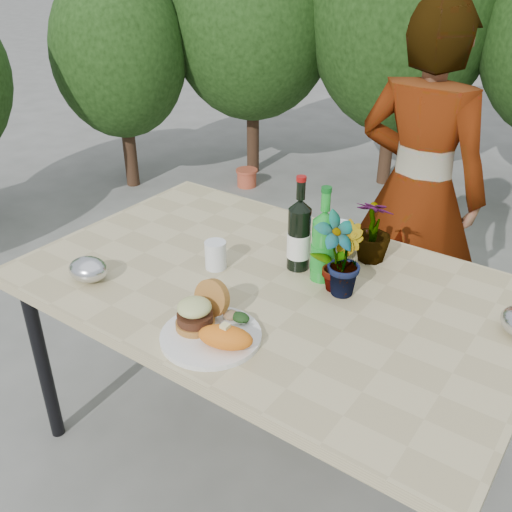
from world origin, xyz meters
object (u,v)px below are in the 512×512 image
Objects in this scene: wine_bottle at (299,235)px; dinner_plate at (211,336)px; person at (418,191)px; patio_table at (270,296)px.

dinner_plate is at bearing -82.52° from wine_bottle.
wine_bottle is 0.21× the size of person.
patio_table is 0.94m from person.
person reaches higher than dinner_plate.
dinner_plate is 1.28m from person.
person is at bearing 85.96° from dinner_plate.
dinner_plate is 0.48m from wine_bottle.
wine_bottle is at bearing 84.00° from person.
wine_bottle is at bearing 79.99° from patio_table.
person is at bearing 88.84° from wine_bottle.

